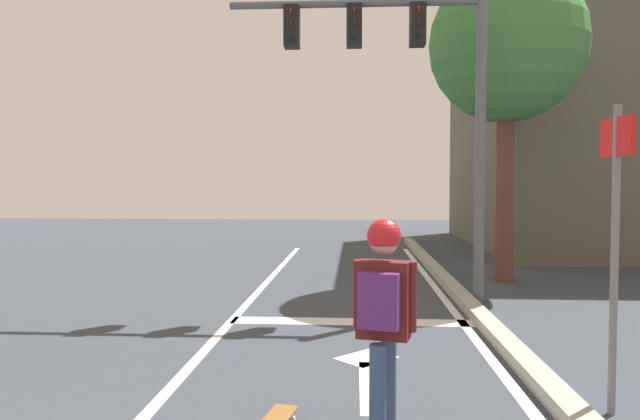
{
  "coord_description": "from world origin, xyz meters",
  "views": [
    {
      "loc": [
        1.54,
        -0.56,
        1.82
      ],
      "look_at": [
        1.17,
        5.64,
        1.55
      ],
      "focal_mm": 32.58,
      "sensor_mm": 36.0,
      "label": 1
    }
  ],
  "objects_px": {
    "skater": "(383,306)",
    "street_sign_post": "(615,215)",
    "roadside_tree": "(507,47)",
    "traffic_signal_mast": "(404,70)"
  },
  "relations": [
    {
      "from": "skater",
      "to": "street_sign_post",
      "type": "xyz_separation_m",
      "value": [
        1.86,
        0.86,
        0.57
      ]
    },
    {
      "from": "skater",
      "to": "roadside_tree",
      "type": "bearing_deg",
      "value": 70.12
    },
    {
      "from": "traffic_signal_mast",
      "to": "roadside_tree",
      "type": "bearing_deg",
      "value": 43.36
    },
    {
      "from": "skater",
      "to": "traffic_signal_mast",
      "type": "bearing_deg",
      "value": 83.85
    },
    {
      "from": "street_sign_post",
      "to": "roadside_tree",
      "type": "relative_size",
      "value": 0.42
    },
    {
      "from": "skater",
      "to": "roadside_tree",
      "type": "height_order",
      "value": "roadside_tree"
    },
    {
      "from": "traffic_signal_mast",
      "to": "roadside_tree",
      "type": "height_order",
      "value": "roadside_tree"
    },
    {
      "from": "traffic_signal_mast",
      "to": "roadside_tree",
      "type": "distance_m",
      "value": 2.94
    },
    {
      "from": "street_sign_post",
      "to": "skater",
      "type": "bearing_deg",
      "value": -155.21
    },
    {
      "from": "skater",
      "to": "roadside_tree",
      "type": "xyz_separation_m",
      "value": [
        2.64,
        7.29,
        3.38
      ]
    }
  ]
}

